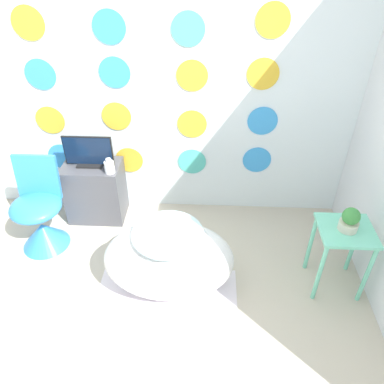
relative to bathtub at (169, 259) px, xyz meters
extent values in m
plane|color=#BCB29E|center=(-0.20, -0.68, -0.28)|extent=(12.00, 12.00, 0.00)
cube|color=white|center=(-0.20, 1.05, 1.02)|extent=(4.46, 0.04, 2.60)
cylinder|color=#3899E5|center=(-1.11, 1.03, 0.25)|extent=(0.26, 0.01, 0.26)
cylinder|color=gold|center=(-0.47, 1.03, 0.23)|extent=(0.26, 0.01, 0.26)
cylinder|color=#4CBFB2|center=(0.12, 1.03, 0.23)|extent=(0.26, 0.01, 0.26)
cylinder|color=#3899E5|center=(0.72, 1.03, 0.27)|extent=(0.26, 0.01, 0.26)
cylinder|color=gold|center=(-1.14, 1.03, 0.62)|extent=(0.26, 0.01, 0.26)
cylinder|color=gold|center=(-0.54, 1.03, 0.67)|extent=(0.26, 0.01, 0.26)
cylinder|color=gold|center=(0.12, 1.03, 0.62)|extent=(0.26, 0.01, 0.26)
cylinder|color=#3899E5|center=(0.73, 1.03, 0.66)|extent=(0.26, 0.01, 0.26)
cylinder|color=#3899E5|center=(-1.13, 1.03, 1.03)|extent=(0.26, 0.01, 0.26)
cylinder|color=#3899E5|center=(-0.51, 1.03, 1.06)|extent=(0.26, 0.01, 0.26)
cylinder|color=gold|center=(0.12, 1.03, 1.04)|extent=(0.26, 0.01, 0.26)
cylinder|color=gold|center=(0.69, 1.03, 1.07)|extent=(0.26, 0.01, 0.26)
cylinder|color=gold|center=(-1.13, 1.03, 1.43)|extent=(0.26, 0.01, 0.26)
cylinder|color=#3899E5|center=(-0.51, 1.03, 1.41)|extent=(0.26, 0.01, 0.26)
cylinder|color=#4CBFB2|center=(0.09, 1.03, 1.40)|extent=(0.26, 0.01, 0.26)
cylinder|color=gold|center=(0.72, 1.03, 1.47)|extent=(0.26, 0.01, 0.26)
cube|color=silver|center=(-0.02, -0.20, -0.28)|extent=(1.08, 0.73, 0.01)
ellipsoid|color=white|center=(0.00, 0.00, 0.00)|extent=(0.98, 0.63, 0.56)
cylinder|color=#B2DBEA|center=(0.00, 0.00, 0.26)|extent=(0.52, 0.52, 0.01)
cone|color=#338CE0|center=(-1.15, 0.40, -0.17)|extent=(0.41, 0.41, 0.23)
ellipsoid|color=#338CE0|center=(-1.15, 0.40, 0.14)|extent=(0.43, 0.43, 0.15)
cube|color=#338CE0|center=(-1.15, 0.56, 0.33)|extent=(0.36, 0.09, 0.39)
cube|color=#4C4C51|center=(-0.77, 0.83, 0.00)|extent=(0.52, 0.35, 0.57)
cube|color=white|center=(-0.77, 0.66, 0.11)|extent=(0.44, 0.01, 0.16)
cube|color=black|center=(-0.77, 0.83, 0.30)|extent=(0.23, 0.12, 0.02)
cube|color=black|center=(-0.77, 0.84, 0.44)|extent=(0.43, 0.01, 0.28)
cube|color=#0F1E38|center=(-0.77, 0.83, 0.44)|extent=(0.41, 0.01, 0.26)
cylinder|color=white|center=(-0.57, 0.72, 0.34)|extent=(0.09, 0.09, 0.11)
cylinder|color=white|center=(-0.57, 0.72, 0.41)|extent=(0.05, 0.05, 0.03)
cube|color=#72D8B7|center=(1.28, 0.08, 0.28)|extent=(0.39, 0.36, 0.02)
cylinder|color=#72D8B7|center=(1.11, -0.08, -0.01)|extent=(0.03, 0.03, 0.55)
cylinder|color=#72D8B7|center=(1.44, -0.08, -0.01)|extent=(0.03, 0.03, 0.55)
cylinder|color=#72D8B7|center=(1.11, 0.24, -0.01)|extent=(0.03, 0.03, 0.55)
cylinder|color=#72D8B7|center=(1.44, 0.24, -0.01)|extent=(0.03, 0.03, 0.55)
cylinder|color=beige|center=(1.28, 0.08, 0.32)|extent=(0.14, 0.14, 0.07)
sphere|color=#3D8E42|center=(1.28, 0.08, 0.41)|extent=(0.12, 0.12, 0.12)
camera|label=1|loc=(0.27, -1.96, 2.08)|focal=35.00mm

